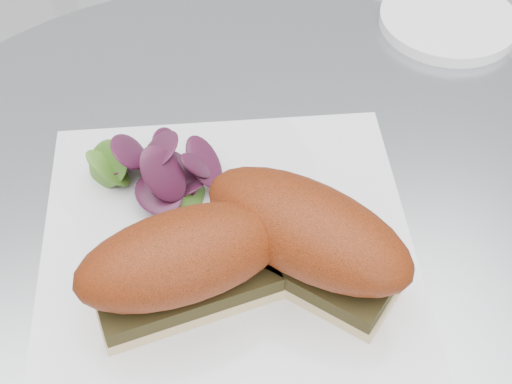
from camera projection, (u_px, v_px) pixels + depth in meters
The scene contains 6 objects.
table at pixel (243, 363), 0.77m from camera, with size 0.70×0.70×0.73m.
plate at pixel (228, 255), 0.56m from camera, with size 0.29×0.29×0.02m, color white.
sandwich_left at pixel (184, 264), 0.49m from camera, with size 0.16×0.09×0.08m.
sandwich_right at pixel (306, 237), 0.50m from camera, with size 0.16×0.17×0.08m.
salad at pixel (164, 165), 0.57m from camera, with size 0.10×0.10×0.05m, color #4E7D29, non-canonical shape.
saucer at pixel (448, 20), 0.76m from camera, with size 0.15×0.15×0.01m, color white.
Camera 1 is at (-0.08, -0.36, 1.19)m, focal length 50.00 mm.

